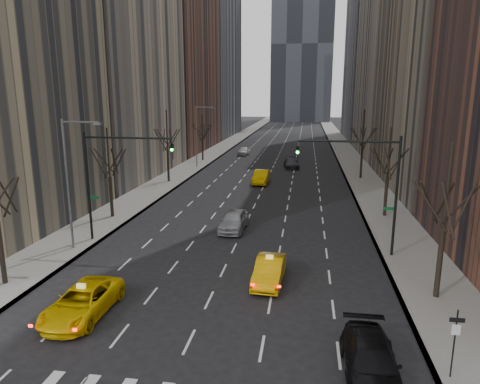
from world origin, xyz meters
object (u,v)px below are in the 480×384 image
at_px(silver_sedan_ahead, 234,220).
at_px(parked_suv_black, 371,362).
at_px(taxi_suv, 83,302).
at_px(taxi_sedan, 269,271).

xyz_separation_m(silver_sedan_ahead, parked_suv_black, (8.28, -17.57, -0.07)).
relative_size(taxi_suv, silver_sedan_ahead, 1.11).
relative_size(taxi_sedan, parked_suv_black, 0.88).
height_order(silver_sedan_ahead, parked_suv_black, silver_sedan_ahead).
distance_m(silver_sedan_ahead, parked_suv_black, 19.42).
distance_m(taxi_suv, silver_sedan_ahead, 15.55).
xyz_separation_m(taxi_suv, silver_sedan_ahead, (5.09, 14.70, 0.07)).
distance_m(taxi_sedan, silver_sedan_ahead, 10.16).
xyz_separation_m(taxi_sedan, parked_suv_black, (4.58, -8.11, 0.00)).
relative_size(silver_sedan_ahead, parked_suv_black, 0.93).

